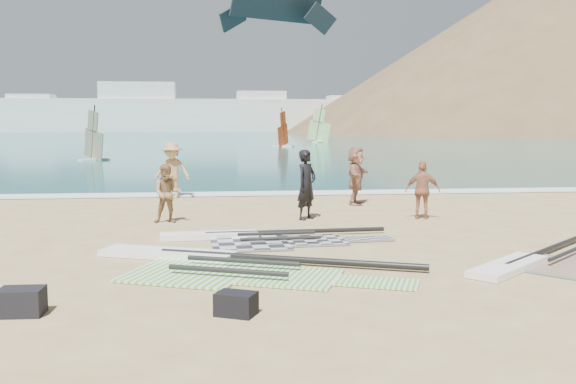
{
  "coord_description": "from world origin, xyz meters",
  "views": [
    {
      "loc": [
        -1.5,
        -10.56,
        2.62
      ],
      "look_at": [
        0.16,
        4.0,
        1.0
      ],
      "focal_mm": 40.0,
      "sensor_mm": 36.0,
      "label": 1
    }
  ],
  "objects": [
    {
      "name": "ground",
      "position": [
        0.0,
        0.0,
        0.0
      ],
      "size": [
        300.0,
        300.0,
        0.0
      ],
      "primitive_type": "plane",
      "color": "tan",
      "rests_on": "ground"
    },
    {
      "name": "sea",
      "position": [
        0.0,
        132.0,
        0.0
      ],
      "size": [
        300.0,
        240.0,
        0.06
      ],
      "primitive_type": "cube",
      "color": "#0C5958",
      "rests_on": "ground"
    },
    {
      "name": "surf_line",
      "position": [
        0.0,
        12.3,
        0.0
      ],
      "size": [
        300.0,
        1.2,
        0.04
      ],
      "primitive_type": "cube",
      "color": "white",
      "rests_on": "ground"
    },
    {
      "name": "far_town",
      "position": [
        -15.72,
        150.0,
        4.49
      ],
      "size": [
        160.0,
        8.0,
        12.0
      ],
      "color": "white",
      "rests_on": "ground"
    },
    {
      "name": "rig_grey",
      "position": [
        -0.61,
        3.37,
        0.05
      ],
      "size": [
        5.17,
        2.07,
        0.2
      ],
      "rotation": [
        0.0,
        0.0,
        0.06
      ],
      "color": "#252527",
      "rests_on": "ground"
    },
    {
      "name": "rig_green",
      "position": [
        -1.46,
        0.87,
        0.05
      ],
      "size": [
        5.98,
        3.88,
        0.2
      ],
      "rotation": [
        0.0,
        0.0,
        -0.39
      ],
      "color": "green",
      "rests_on": "ground"
    },
    {
      "name": "rig_orange",
      "position": [
        4.67,
        0.37,
        0.05
      ],
      "size": [
        4.7,
        3.99,
        0.2
      ],
      "rotation": [
        0.0,
        0.0,
        0.72
      ],
      "color": "#FF530F",
      "rests_on": "ground"
    },
    {
      "name": "gear_bag_near",
      "position": [
        -4.14,
        -1.74,
        0.19
      ],
      "size": [
        0.6,
        0.44,
        0.37
      ],
      "primitive_type": "cube",
      "rotation": [
        0.0,
        0.0,
        -0.03
      ],
      "color": "black",
      "rests_on": "ground"
    },
    {
      "name": "gear_bag_far",
      "position": [
        -1.24,
        -2.08,
        0.16
      ],
      "size": [
        0.63,
        0.56,
        0.31
      ],
      "primitive_type": "cube",
      "rotation": [
        0.0,
        0.0,
        -0.44
      ],
      "color": "black",
      "rests_on": "ground"
    },
    {
      "name": "person_wetsuit",
      "position": [
        0.92,
        6.29,
        0.93
      ],
      "size": [
        0.8,
        0.8,
        1.87
      ],
      "primitive_type": "imported",
      "rotation": [
        0.0,
        0.0,
        0.8
      ],
      "color": "black",
      "rests_on": "ground"
    },
    {
      "name": "beachgoer_left",
      "position": [
        -2.74,
        6.11,
        0.76
      ],
      "size": [
        0.75,
        0.59,
        1.53
      ],
      "primitive_type": "imported",
      "rotation": [
        0.0,
        0.0,
        0.01
      ],
      "color": "#97714A",
      "rests_on": "ground"
    },
    {
      "name": "beachgoer_mid",
      "position": [
        -2.96,
        11.5,
        0.96
      ],
      "size": [
        1.36,
        0.95,
        1.91
      ],
      "primitive_type": "imported",
      "rotation": [
        0.0,
        0.0,
        -0.21
      ],
      "color": "tan",
      "rests_on": "ground"
    },
    {
      "name": "beachgoer_back",
      "position": [
        4.02,
        5.99,
        0.78
      ],
      "size": [
        0.98,
        0.63,
        1.56
      ],
      "primitive_type": "imported",
      "rotation": [
        0.0,
        0.0,
        2.85
      ],
      "color": "#A96A4C",
      "rests_on": "ground"
    },
    {
      "name": "beachgoer_right",
      "position": [
        2.9,
        9.16,
        0.92
      ],
      "size": [
        1.13,
        1.78,
        1.83
      ],
      "primitive_type": "imported",
      "rotation": [
        0.0,
        0.0,
        1.19
      ],
      "color": "#A7705A",
      "rests_on": "ground"
    },
    {
      "name": "windsurfer_left",
      "position": [
        -9.5,
        33.14,
        1.14
      ],
      "size": [
        1.95,
        1.97,
        3.74
      ],
      "rotation": [
        0.0,
        0.0,
        0.69
      ],
      "color": "white",
      "rests_on": "ground"
    },
    {
      "name": "windsurfer_centre",
      "position": [
        5.42,
        54.93,
        1.21
      ],
      "size": [
        2.26,
        2.41,
        4.07
      ],
      "rotation": [
        0.0,
        0.0,
        -0.52
      ],
      "color": "white",
      "rests_on": "ground"
    },
    {
      "name": "windsurfer_right",
      "position": [
        11.25,
        67.76,
        1.36
      ],
      "size": [
        2.73,
        2.6,
        4.75
      ],
      "rotation": [
        0.0,
        0.0,
        1.01
      ],
      "color": "white",
      "rests_on": "ground"
    },
    {
      "name": "kitesurf_kite",
      "position": [
        2.82,
        34.07,
        10.15
      ],
      "size": [
        7.5,
        4.24,
        2.63
      ],
      "rotation": [
        0.0,
        0.0,
        0.48
      ],
      "color": "black",
      "rests_on": "ground"
    }
  ]
}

